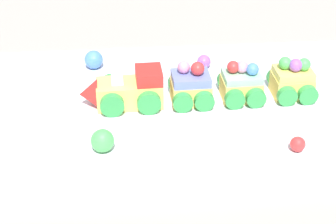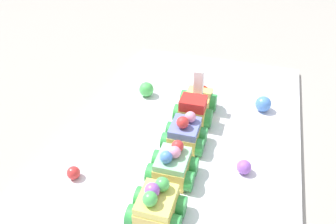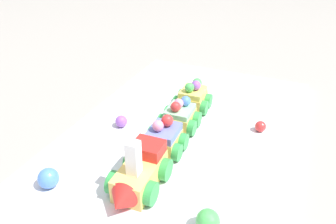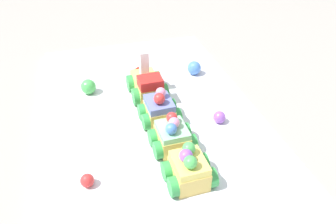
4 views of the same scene
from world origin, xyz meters
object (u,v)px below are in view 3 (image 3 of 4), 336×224
(cake_car_mint, at_px, (180,117))
(gumball_purple, at_px, (121,121))
(cake_train_locomotive, at_px, (138,175))
(cake_car_lemon, at_px, (193,98))
(cake_car_blueberry, at_px, (164,139))
(gumball_green, at_px, (208,221))
(gumball_blue, at_px, (48,178))
(gumball_red, at_px, (260,126))

(cake_car_mint, relative_size, gumball_purple, 3.12)
(cake_train_locomotive, bearing_deg, cake_car_lemon, 179.94)
(cake_train_locomotive, height_order, cake_car_blueberry, cake_train_locomotive)
(gumball_purple, relative_size, gumball_green, 0.74)
(cake_train_locomotive, xyz_separation_m, gumball_blue, (0.05, -0.12, -0.01))
(cake_car_mint, relative_size, gumball_blue, 2.31)
(cake_car_lemon, distance_m, gumball_red, 0.15)
(cake_train_locomotive, height_order, cake_car_lemon, cake_train_locomotive)
(cake_car_blueberry, xyz_separation_m, gumball_purple, (-0.03, -0.10, -0.01))
(cake_train_locomotive, relative_size, cake_car_lemon, 1.72)
(cake_car_mint, bearing_deg, gumball_blue, -29.27)
(cake_car_lemon, height_order, gumball_blue, cake_car_lemon)
(cake_car_lemon, bearing_deg, gumball_green, 21.48)
(cake_car_blueberry, distance_m, cake_car_mint, 0.08)
(cake_car_blueberry, distance_m, gumball_red, 0.18)
(cake_train_locomotive, xyz_separation_m, gumball_red, (-0.22, 0.13, -0.01))
(gumball_blue, bearing_deg, cake_train_locomotive, 111.83)
(cake_car_blueberry, height_order, gumball_purple, cake_car_blueberry)
(cake_car_blueberry, bearing_deg, gumball_purple, -110.30)
(cake_car_mint, height_order, gumball_purple, cake_car_mint)
(cake_car_lemon, bearing_deg, gumball_red, 75.92)
(cake_train_locomotive, bearing_deg, gumball_green, 73.00)
(cake_train_locomotive, relative_size, gumball_green, 3.96)
(gumball_green, bearing_deg, gumball_purple, -126.54)
(cake_car_blueberry, relative_size, gumball_green, 2.31)
(cake_train_locomotive, xyz_separation_m, cake_car_blueberry, (-0.10, -0.00, -0.00))
(cake_car_blueberry, relative_size, gumball_red, 3.50)
(cake_train_locomotive, height_order, gumball_green, cake_train_locomotive)
(cake_car_blueberry, bearing_deg, gumball_blue, -40.66)
(gumball_red, bearing_deg, gumball_purple, -69.96)
(cake_car_blueberry, bearing_deg, gumball_green, 40.56)
(cake_car_blueberry, xyz_separation_m, cake_car_lemon, (-0.15, -0.00, 0.00))
(cake_train_locomotive, relative_size, gumball_purple, 5.36)
(cake_train_locomotive, height_order, cake_car_mint, cake_train_locomotive)
(gumball_blue, height_order, gumball_green, same)
(gumball_green, bearing_deg, cake_car_lemon, -156.76)
(cake_car_mint, height_order, gumball_green, cake_car_mint)
(cake_car_blueberry, bearing_deg, cake_car_lemon, 179.85)
(cake_train_locomotive, relative_size, gumball_red, 6.01)
(gumball_green, bearing_deg, gumball_blue, -85.76)
(cake_train_locomotive, distance_m, gumball_red, 0.26)
(cake_car_mint, bearing_deg, gumball_red, 106.61)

